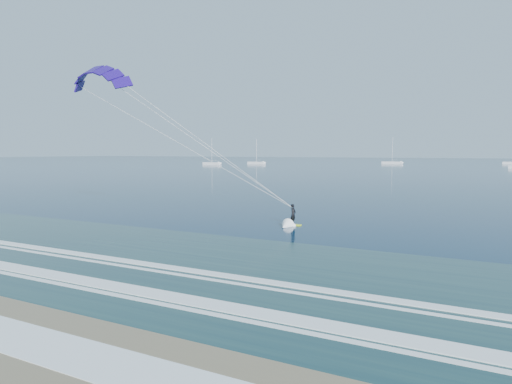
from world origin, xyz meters
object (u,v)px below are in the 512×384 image
at_px(sailboat_1, 256,163).
at_px(sailboat_2, 392,163).
at_px(kitesurfer_rig, 193,139).
at_px(sailboat_0, 212,163).

height_order(sailboat_1, sailboat_2, sailboat_2).
relative_size(sailboat_1, sailboat_2, 0.93).
xyz_separation_m(kitesurfer_rig, sailboat_0, (-95.54, 148.42, -6.72)).
bearing_deg(sailboat_2, sailboat_1, -149.37).
height_order(sailboat_0, sailboat_2, sailboat_2).
xyz_separation_m(kitesurfer_rig, sailboat_2, (-23.53, 203.63, -6.72)).
bearing_deg(sailboat_1, sailboat_2, 30.63).
bearing_deg(kitesurfer_rig, sailboat_0, 122.77).
bearing_deg(kitesurfer_rig, sailboat_1, 116.06).
distance_m(kitesurfer_rig, sailboat_0, 176.64).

